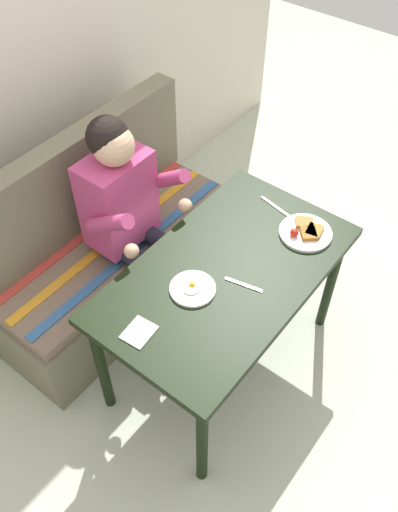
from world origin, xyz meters
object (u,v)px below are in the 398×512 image
plate_breakfast (306,232)px  person (129,209)px  couch (110,252)px  napkin (139,332)px  fork (244,285)px  table (226,282)px  knife (276,207)px  plate_eggs (193,288)px

plate_breakfast → person: bearing=117.2°
plate_breakfast → couch: bearing=113.7°
couch → napkin: size_ratio=11.33×
fork → napkin: bearing=145.1°
table → person: 0.60m
person → napkin: size_ratio=9.54×
knife → plate_breakfast: bearing=-96.7°
plate_breakfast → knife: plate_breakfast is taller
table → knife: bearing=5.5°
napkin → plate_breakfast: bearing=-15.1°
table → napkin: size_ratio=9.44×
table → plate_breakfast: plate_breakfast is taller
table → napkin: bearing=170.5°
plate_eggs → knife: plate_eggs is taller
couch → knife: (0.47, -0.72, 0.40)m
fork → plate_eggs: bearing=122.3°
plate_breakfast → napkin: plate_breakfast is taller
couch → knife: size_ratio=7.20×
fork → knife: (0.49, 0.15, 0.00)m
person → fork: person is taller
table → couch: size_ratio=0.83×
table → plate_eggs: (-0.17, 0.05, 0.09)m
person → knife: size_ratio=6.06×
couch → fork: bearing=-91.4°
couch → plate_eggs: (-0.17, -0.72, 0.41)m
person → plate_eggs: person is taller
table → couch: 0.83m
table → fork: size_ratio=7.06×
couch → fork: 0.96m
person → knife: bearing=-50.4°
plate_eggs → napkin: (-0.30, 0.03, -0.01)m
plate_breakfast → knife: 0.21m
person → plate_eggs: bearing=-109.7°
napkin → person: bearing=46.0°
plate_breakfast → knife: bearing=72.2°
fork → table: bearing=66.1°
couch → napkin: bearing=-124.6°
couch → plate_breakfast: (0.40, -0.92, 0.41)m
couch → fork: couch is taller
couch → plate_eggs: 0.84m
fork → knife: 0.51m
knife → fork: bearing=-151.7°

